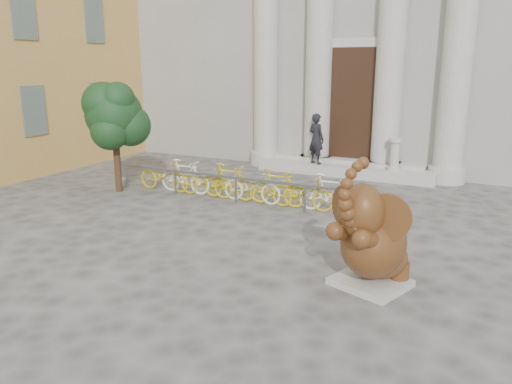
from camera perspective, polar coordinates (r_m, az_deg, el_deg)
The scene contains 8 objects.
ground at distance 9.09m, azimuth -7.40°, elevation -9.64°, with size 80.00×80.00×0.00m, color #474442.
classical_building at distance 22.39m, azimuth 15.18°, elevation 19.94°, with size 22.00×10.70×12.00m.
entrance_steps at distance 17.27m, azimuth 10.15°, elevation 2.56°, with size 6.00×1.20×0.36m, color #A8A59E.
elephant_statue at distance 8.60m, azimuth 13.07°, elevation -5.41°, with size 1.52×1.81×2.28m.
bike_rack at distance 13.71m, azimuth -1.87°, elevation 1.04°, with size 8.00×0.53×1.00m.
tree at distance 14.95m, azimuth -15.87°, elevation 8.35°, with size 1.84×1.68×3.20m.
pedestrian at distance 17.05m, azimuth 6.90°, elevation 6.06°, with size 0.62×0.41×1.71m, color black.
balustrade_post at distance 16.48m, azimuth 15.55°, elevation 4.00°, with size 0.42×0.42×1.04m.
Camera 1 is at (4.70, -6.84, 3.71)m, focal length 35.00 mm.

